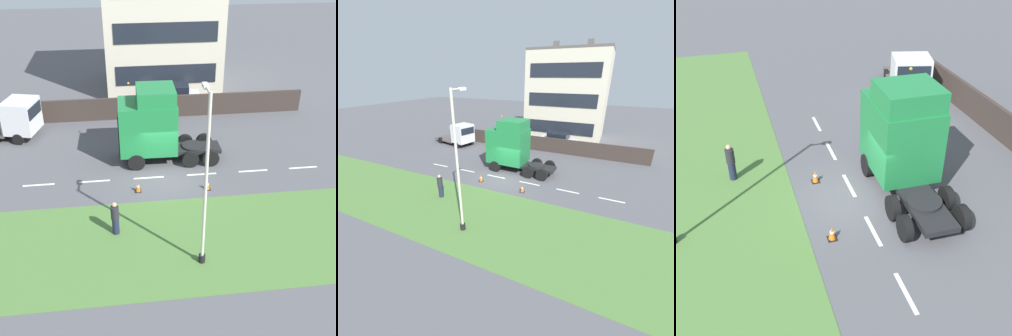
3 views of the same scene
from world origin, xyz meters
TOP-DOWN VIEW (x-y plane):
  - ground_plane at (0.00, 0.00)m, footprint 120.00×120.00m
  - grass_verge at (-6.00, 0.00)m, footprint 7.00×44.00m
  - lane_markings at (0.00, -0.70)m, footprint 0.16×17.80m
  - lorry_cab at (2.23, 0.48)m, footprint 2.80×6.42m
  - flatbed_truck at (6.61, 9.50)m, footprint 3.62×6.04m
  - pedestrian at (-4.97, 2.92)m, footprint 0.39×0.39m
  - traffic_cone_lead at (-1.66, -2.29)m, footprint 0.36×0.36m
  - traffic_cone_trailing at (-1.39, 1.63)m, footprint 0.36×0.36m

SIDE VIEW (x-z plane):
  - ground_plane at x=0.00m, z-range 0.00..0.00m
  - lane_markings at x=0.00m, z-range 0.00..0.00m
  - grass_verge at x=-6.00m, z-range 0.00..0.01m
  - traffic_cone_lead at x=-1.66m, z-range -0.01..0.57m
  - traffic_cone_trailing at x=-1.39m, z-range -0.01..0.57m
  - pedestrian at x=-4.97m, z-range -0.01..1.79m
  - flatbed_truck at x=6.61m, z-range 0.08..2.87m
  - lorry_cab at x=2.23m, z-range -0.07..4.86m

